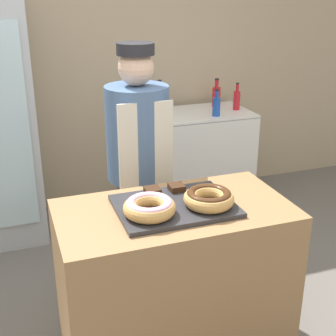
{
  "coord_description": "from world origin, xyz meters",
  "views": [
    {
      "loc": [
        -0.73,
        -1.98,
        1.93
      ],
      "look_at": [
        0.0,
        0.1,
        1.07
      ],
      "focal_mm": 50.0,
      "sensor_mm": 36.0,
      "label": 1
    }
  ],
  "objects_px": {
    "baker_person": "(139,168)",
    "bottle_red": "(237,99)",
    "brownie_back_right": "(177,187)",
    "bottle_blue": "(216,106)",
    "bottle_red_b": "(216,96)",
    "donut_light_glaze": "(149,207)",
    "brownie_back_left": "(152,191)",
    "bottle_blue_b": "(160,98)",
    "donut_chocolate_glaze": "(209,197)",
    "serving_tray": "(175,206)",
    "chest_freezer": "(201,158)"
  },
  "relations": [
    {
      "from": "serving_tray",
      "to": "donut_chocolate_glaze",
      "type": "distance_m",
      "value": 0.18
    },
    {
      "from": "bottle_red_b",
      "to": "bottle_red",
      "type": "bearing_deg",
      "value": -54.91
    },
    {
      "from": "brownie_back_left",
      "to": "brownie_back_right",
      "type": "xyz_separation_m",
      "value": [
        0.13,
        0.0,
        0.0
      ]
    },
    {
      "from": "serving_tray",
      "to": "baker_person",
      "type": "height_order",
      "value": "baker_person"
    },
    {
      "from": "chest_freezer",
      "to": "bottle_blue",
      "type": "height_order",
      "value": "bottle_blue"
    },
    {
      "from": "donut_light_glaze",
      "to": "chest_freezer",
      "type": "bearing_deg",
      "value": 59.72
    },
    {
      "from": "baker_person",
      "to": "bottle_red",
      "type": "bearing_deg",
      "value": 40.14
    },
    {
      "from": "brownie_back_right",
      "to": "chest_freezer",
      "type": "relative_size",
      "value": 0.09
    },
    {
      "from": "baker_person",
      "to": "bottle_red_b",
      "type": "xyz_separation_m",
      "value": [
        1.09,
        1.19,
        0.13
      ]
    },
    {
      "from": "baker_person",
      "to": "bottle_red_b",
      "type": "distance_m",
      "value": 1.62
    },
    {
      "from": "donut_light_glaze",
      "to": "brownie_back_left",
      "type": "xyz_separation_m",
      "value": [
        0.09,
        0.23,
        -0.03
      ]
    },
    {
      "from": "donut_chocolate_glaze",
      "to": "bottle_blue",
      "type": "bearing_deg",
      "value": 63.93
    },
    {
      "from": "baker_person",
      "to": "chest_freezer",
      "type": "distance_m",
      "value": 1.44
    },
    {
      "from": "bottle_blue",
      "to": "bottle_blue_b",
      "type": "height_order",
      "value": "bottle_blue_b"
    },
    {
      "from": "bottle_blue",
      "to": "bottle_blue_b",
      "type": "xyz_separation_m",
      "value": [
        -0.39,
        0.36,
        0.02
      ]
    },
    {
      "from": "serving_tray",
      "to": "brownie_back_right",
      "type": "relative_size",
      "value": 7.42
    },
    {
      "from": "brownie_back_left",
      "to": "bottle_blue_b",
      "type": "height_order",
      "value": "bottle_blue_b"
    },
    {
      "from": "brownie_back_right",
      "to": "bottle_red_b",
      "type": "xyz_separation_m",
      "value": [
        1.03,
        1.73,
        0.05
      ]
    },
    {
      "from": "donut_light_glaze",
      "to": "baker_person",
      "type": "height_order",
      "value": "baker_person"
    },
    {
      "from": "brownie_back_right",
      "to": "bottle_red_b",
      "type": "distance_m",
      "value": 2.01
    },
    {
      "from": "donut_light_glaze",
      "to": "bottle_red",
      "type": "bearing_deg",
      "value": 52.31
    },
    {
      "from": "baker_person",
      "to": "brownie_back_right",
      "type": "bearing_deg",
      "value": -83.69
    },
    {
      "from": "donut_chocolate_glaze",
      "to": "baker_person",
      "type": "bearing_deg",
      "value": 100.85
    },
    {
      "from": "serving_tray",
      "to": "brownie_back_right",
      "type": "xyz_separation_m",
      "value": [
        0.07,
        0.15,
        0.03
      ]
    },
    {
      "from": "bottle_red_b",
      "to": "bottle_blue",
      "type": "bearing_deg",
      "value": -114.7
    },
    {
      "from": "bottle_red",
      "to": "bottle_blue",
      "type": "bearing_deg",
      "value": -152.56
    },
    {
      "from": "donut_chocolate_glaze",
      "to": "serving_tray",
      "type": "bearing_deg",
      "value": 155.03
    },
    {
      "from": "brownie_back_right",
      "to": "bottle_red",
      "type": "bearing_deg",
      "value": 53.41
    },
    {
      "from": "bottle_red",
      "to": "brownie_back_right",
      "type": "bearing_deg",
      "value": -126.59
    },
    {
      "from": "bottle_red_b",
      "to": "bottle_blue_b",
      "type": "bearing_deg",
      "value": 174.74
    },
    {
      "from": "bottle_blue_b",
      "to": "baker_person",
      "type": "bearing_deg",
      "value": -114.09
    },
    {
      "from": "bottle_red_b",
      "to": "donut_chocolate_glaze",
      "type": "bearing_deg",
      "value": -115.85
    },
    {
      "from": "baker_person",
      "to": "bottle_blue",
      "type": "xyz_separation_m",
      "value": [
        0.95,
        0.88,
        0.12
      ]
    },
    {
      "from": "donut_light_glaze",
      "to": "bottle_red_b",
      "type": "relative_size",
      "value": 0.98
    },
    {
      "from": "donut_chocolate_glaze",
      "to": "brownie_back_left",
      "type": "relative_size",
      "value": 3.21
    },
    {
      "from": "brownie_back_right",
      "to": "serving_tray",
      "type": "bearing_deg",
      "value": -113.71
    },
    {
      "from": "baker_person",
      "to": "chest_freezer",
      "type": "bearing_deg",
      "value": 49.66
    },
    {
      "from": "chest_freezer",
      "to": "bottle_blue",
      "type": "bearing_deg",
      "value": -72.31
    },
    {
      "from": "brownie_back_left",
      "to": "baker_person",
      "type": "relative_size",
      "value": 0.05
    },
    {
      "from": "donut_chocolate_glaze",
      "to": "bottle_red_b",
      "type": "distance_m",
      "value": 2.17
    },
    {
      "from": "bottle_blue_b",
      "to": "bottle_red_b",
      "type": "bearing_deg",
      "value": -5.26
    },
    {
      "from": "brownie_back_right",
      "to": "bottle_blue",
      "type": "bearing_deg",
      "value": 57.88
    },
    {
      "from": "baker_person",
      "to": "donut_chocolate_glaze",
      "type": "bearing_deg",
      "value": -79.15
    },
    {
      "from": "brownie_back_left",
      "to": "bottle_red_b",
      "type": "relative_size",
      "value": 0.31
    },
    {
      "from": "serving_tray",
      "to": "brownie_back_right",
      "type": "bearing_deg",
      "value": 66.29
    },
    {
      "from": "serving_tray",
      "to": "bottle_red_b",
      "type": "xyz_separation_m",
      "value": [
        1.1,
        1.88,
        0.08
      ]
    },
    {
      "from": "donut_light_glaze",
      "to": "bottle_red",
      "type": "relative_size",
      "value": 1.04
    },
    {
      "from": "chest_freezer",
      "to": "bottle_red_b",
      "type": "relative_size",
      "value": 3.43
    },
    {
      "from": "baker_person",
      "to": "bottle_blue",
      "type": "relative_size",
      "value": 7.07
    },
    {
      "from": "donut_light_glaze",
      "to": "donut_chocolate_glaze",
      "type": "xyz_separation_m",
      "value": [
        0.31,
        0.0,
        0.0
      ]
    }
  ]
}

